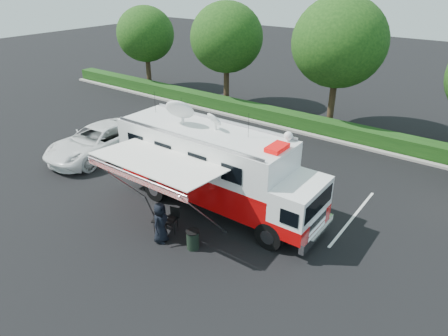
% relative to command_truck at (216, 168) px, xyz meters
% --- Properties ---
extents(ground_plane, '(120.00, 120.00, 0.00)m').
position_rel_command_truck_xyz_m(ground_plane, '(0.09, 0.00, -2.08)').
color(ground_plane, black).
rests_on(ground_plane, ground).
extents(back_border, '(60.00, 6.14, 8.87)m').
position_rel_command_truck_xyz_m(back_border, '(1.23, 12.90, 2.93)').
color(back_border, '#9E998E').
rests_on(back_border, ground_plane).
extents(stall_lines, '(24.12, 5.50, 0.01)m').
position_rel_command_truck_xyz_m(stall_lines, '(-0.41, 3.00, -2.07)').
color(stall_lines, silver).
rests_on(stall_lines, ground_plane).
extents(command_truck, '(10.09, 2.78, 4.85)m').
position_rel_command_truck_xyz_m(command_truck, '(0.00, 0.00, 0.00)').
color(command_truck, black).
rests_on(command_truck, ground_plane).
extents(awning, '(5.51, 2.83, 3.32)m').
position_rel_command_truck_xyz_m(awning, '(-0.90, -2.88, 1.05)').
color(awning, white).
rests_on(awning, ground_plane).
extents(white_suv, '(3.33, 6.76, 1.85)m').
position_rel_command_truck_xyz_m(white_suv, '(-9.31, 0.50, -2.08)').
color(white_suv, white).
rests_on(white_suv, ground_plane).
extents(person, '(0.74, 0.98, 1.81)m').
position_rel_command_truck_xyz_m(person, '(-0.21, -3.46, -2.08)').
color(person, black).
rests_on(person, ground_plane).
extents(folding_table, '(1.07, 0.93, 0.76)m').
position_rel_command_truck_xyz_m(folding_table, '(-0.45, -3.05, -1.36)').
color(folding_table, black).
rests_on(folding_table, ground_plane).
extents(folding_chair, '(0.51, 0.54, 0.92)m').
position_rel_command_truck_xyz_m(folding_chair, '(-0.54, -2.38, -1.53)').
color(folding_chair, black).
rests_on(folding_chair, ground_plane).
extents(trash_bin, '(0.55, 0.55, 0.83)m').
position_rel_command_truck_xyz_m(trash_bin, '(1.15, -3.05, -1.66)').
color(trash_bin, black).
rests_on(trash_bin, ground_plane).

